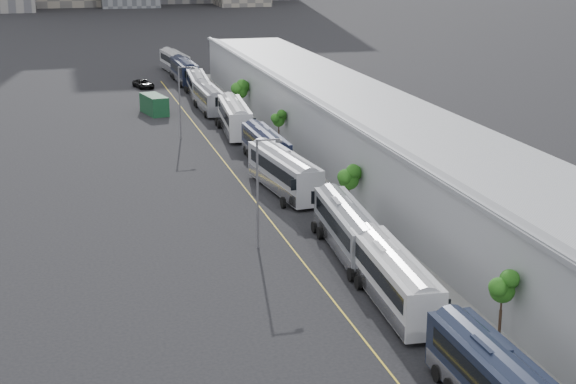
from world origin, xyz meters
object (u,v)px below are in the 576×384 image
object	(u,v)px
bus_2	(393,284)
bus_3	(347,232)
bus_4	(284,176)
bus_10	(175,64)
bus_5	(266,150)
bus_6	(235,120)
suv	(144,84)
bus_8	(198,86)
shipping_container	(154,105)
street_lamp_far	(181,97)
bus_7	(209,101)
bus_9	(184,73)
street_lamp_near	(260,186)

from	to	relation	value
bus_2	bus_3	world-z (taller)	bus_2
bus_4	bus_10	distance (m)	80.68
bus_5	bus_10	size ratio (longest dim) A/B	0.93
bus_6	suv	size ratio (longest dim) A/B	2.76
bus_8	suv	bearing A→B (deg)	130.12
bus_4	shipping_container	distance (m)	43.14
street_lamp_far	bus_6	bearing A→B (deg)	9.55
bus_2	bus_8	size ratio (longest dim) A/B	1.01
suv	bus_2	bearing A→B (deg)	-99.84
bus_3	bus_8	bearing A→B (deg)	94.36
bus_4	bus_5	distance (m)	11.35
bus_3	street_lamp_far	bearing A→B (deg)	103.00
bus_8	bus_10	distance (m)	25.77
bus_7	bus_9	world-z (taller)	bus_9
bus_9	bus_4	bearing A→B (deg)	-91.05
bus_4	bus_9	distance (m)	68.65
bus_2	bus_4	size ratio (longest dim) A/B	0.94
bus_5	shipping_container	bearing A→B (deg)	104.36
bus_4	bus_6	world-z (taller)	bus_6
bus_2	suv	world-z (taller)	bus_2
bus_6	bus_3	bearing A→B (deg)	-85.37
bus_9	bus_10	size ratio (longest dim) A/B	1.01
bus_2	bus_8	bearing A→B (deg)	93.08
bus_7	street_lamp_far	bearing A→B (deg)	-110.71
bus_10	street_lamp_far	bearing A→B (deg)	-101.66
street_lamp_far	suv	size ratio (longest dim) A/B	1.72
bus_8	shipping_container	size ratio (longest dim) A/B	2.12
bus_8	bus_10	size ratio (longest dim) A/B	0.95
bus_2	street_lamp_far	world-z (taller)	street_lamp_far
bus_10	bus_4	bearing A→B (deg)	-95.25
bus_6	shipping_container	world-z (taller)	bus_6
bus_6	bus_8	xyz separation A→B (m)	(-0.22, 27.65, -0.15)
bus_5	street_lamp_near	world-z (taller)	street_lamp_near
bus_3	bus_8	distance (m)	71.91
bus_2	bus_4	world-z (taller)	bus_4
bus_2	shipping_container	size ratio (longest dim) A/B	2.14
bus_6	shipping_container	size ratio (longest dim) A/B	2.33
bus_2	bus_7	distance (m)	70.22
bus_2	suv	size ratio (longest dim) A/B	2.54
bus_9	suv	world-z (taller)	bus_9
bus_7	bus_5	bearing A→B (deg)	-88.76
bus_2	bus_9	xyz separation A→B (m)	(0.14, 96.52, 0.10)
bus_9	shipping_container	xyz separation A→B (m)	(-7.93, -26.18, -0.37)
bus_6	street_lamp_far	world-z (taller)	street_lamp_far
bus_5	bus_9	bearing A→B (deg)	89.70
bus_7	street_lamp_far	distance (m)	17.64
bus_4	bus_9	bearing A→B (deg)	83.73
shipping_container	bus_2	bearing A→B (deg)	-95.60
bus_3	bus_6	distance (m)	44.26
bus_5	bus_7	distance (m)	31.04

